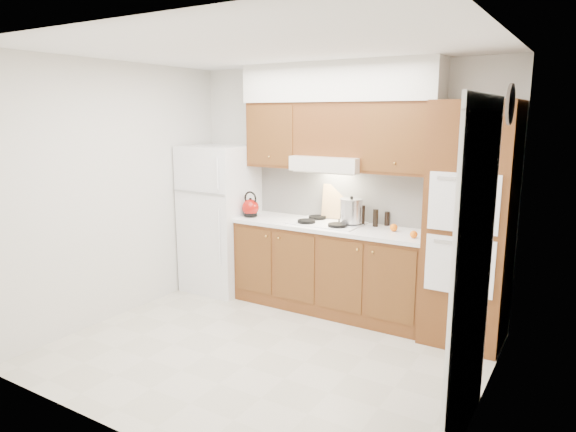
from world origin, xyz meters
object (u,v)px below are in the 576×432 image
Objects in this scene: kettle at (250,208)px; oven_cabinet at (470,225)px; fridge at (221,218)px; stock_pot at (351,211)px.

oven_cabinet is at bearing 12.58° from kettle.
fridge is 1.65m from stock_pot.
oven_cabinet is 1.22m from stock_pot.
kettle is at bearing -171.08° from stock_pot.
oven_cabinet reaches higher than stock_pot.
oven_cabinet is 2.37m from kettle.
fridge reaches higher than stock_pot.
fridge is at bearing -175.38° from stock_pot.
fridge is 0.78× the size of oven_cabinet.
oven_cabinet reaches higher than fridge.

